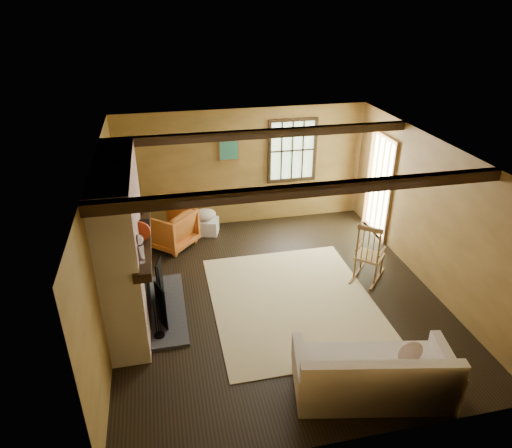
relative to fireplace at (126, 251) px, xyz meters
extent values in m
plane|color=black|center=(2.23, 0.00, -1.10)|extent=(5.50, 5.50, 0.00)
cube|color=olive|center=(2.23, 2.75, 0.10)|extent=(5.00, 0.02, 2.40)
cube|color=olive|center=(2.23, -2.75, 0.10)|extent=(5.00, 0.02, 2.40)
cube|color=olive|center=(-0.27, 0.00, 0.10)|extent=(0.02, 5.50, 2.40)
cube|color=olive|center=(4.73, 0.00, 0.10)|extent=(0.02, 5.50, 2.40)
cube|color=silver|center=(2.23, 0.00, 1.30)|extent=(5.00, 5.50, 0.02)
cube|color=black|center=(2.23, -1.20, 1.23)|extent=(5.00, 0.12, 0.14)
cube|color=black|center=(2.23, 1.20, 1.23)|extent=(5.00, 0.12, 0.14)
cube|color=black|center=(3.23, 2.72, 0.40)|extent=(1.02, 0.06, 1.32)
cube|color=#B2D09F|center=(3.23, 2.75, 0.40)|extent=(0.90, 0.01, 1.20)
cube|color=black|center=(3.23, 2.73, 0.40)|extent=(0.90, 0.03, 0.02)
cube|color=olive|center=(4.70, 1.70, -0.10)|extent=(0.06, 1.00, 2.06)
cube|color=#B2D09F|center=(4.73, 1.70, -0.10)|extent=(0.01, 0.80, 1.85)
cube|color=olive|center=(1.93, 2.72, 0.50)|extent=(0.42, 0.03, 0.42)
cube|color=#246E6C|center=(1.93, 2.71, 0.50)|extent=(0.36, 0.01, 0.36)
cube|color=#9D443D|center=(-0.02, 0.00, 0.10)|extent=(0.50, 2.20, 2.40)
cube|color=black|center=(0.05, 0.00, -0.65)|extent=(0.38, 1.00, 0.85)
cube|color=#3C3C41|center=(0.48, 0.00, -1.08)|extent=(0.55, 1.80, 0.05)
cube|color=black|center=(0.26, 0.00, 0.25)|extent=(0.22, 2.30, 0.12)
cube|color=black|center=(0.41, -0.40, -0.72)|extent=(0.14, 0.32, 0.67)
cube|color=black|center=(0.41, -0.05, -0.72)|extent=(0.04, 0.33, 0.67)
cube|color=black|center=(0.41, 0.29, -0.72)|extent=(0.10, 0.33, 0.67)
cylinder|color=black|center=(0.35, -0.64, -1.04)|extent=(0.15, 0.15, 0.02)
cylinder|color=black|center=(0.32, -0.67, -0.74)|extent=(0.01, 0.01, 0.63)
cylinder|color=black|center=(0.35, -0.64, -0.74)|extent=(0.01, 0.01, 0.63)
cylinder|color=black|center=(0.38, -0.61, -0.74)|extent=(0.01, 0.01, 0.63)
cylinder|color=silver|center=(0.25, -0.85, 0.43)|extent=(0.11, 0.11, 0.24)
sphere|color=silver|center=(0.25, -0.85, 0.62)|extent=(0.13, 0.13, 0.13)
cylinder|color=#BF3715|center=(0.25, -0.29, 0.44)|extent=(0.28, 0.09, 0.28)
cube|color=black|center=(0.25, 0.02, 0.37)|extent=(0.24, 0.16, 0.13)
cylinder|color=black|center=(0.25, 0.54, 0.35)|extent=(0.08, 0.08, 0.09)
cylinder|color=black|center=(0.25, 0.62, 0.35)|extent=(0.07, 0.07, 0.08)
cube|color=#CBB387|center=(2.43, -0.20, -1.10)|extent=(2.50, 3.00, 0.01)
cube|color=tan|center=(3.88, 0.21, -0.70)|extent=(0.59, 0.59, 0.04)
cube|color=olive|center=(3.76, 0.08, -0.10)|extent=(0.33, 0.31, 0.07)
cylinder|color=olive|center=(4.13, 0.22, -0.90)|extent=(0.03, 0.03, 0.39)
cylinder|color=olive|center=(3.87, 0.46, -0.90)|extent=(0.03, 0.03, 0.39)
cylinder|color=olive|center=(3.89, -0.05, -0.90)|extent=(0.03, 0.03, 0.39)
cylinder|color=olive|center=(3.63, 0.20, -0.90)|extent=(0.03, 0.03, 0.39)
cylinder|color=olive|center=(3.89, -0.05, -0.39)|extent=(0.03, 0.03, 0.67)
cylinder|color=olive|center=(3.63, 0.20, -0.39)|extent=(0.03, 0.03, 0.67)
cylinder|color=olive|center=(3.82, 0.02, -0.41)|extent=(0.02, 0.02, 0.55)
cylinder|color=olive|center=(3.76, 0.08, -0.41)|extent=(0.02, 0.02, 0.55)
cylinder|color=olive|center=(3.69, 0.14, -0.41)|extent=(0.02, 0.02, 0.55)
cube|color=olive|center=(4.02, 0.07, -0.55)|extent=(0.28, 0.30, 0.03)
cube|color=olive|center=(3.73, 0.34, -0.55)|extent=(0.28, 0.30, 0.03)
cube|color=olive|center=(4.01, 0.09, -1.09)|extent=(0.54, 0.58, 0.03)
cube|color=olive|center=(3.75, 0.33, -1.09)|extent=(0.54, 0.58, 0.03)
cube|color=silver|center=(2.84, -2.14, -0.90)|extent=(1.96, 1.16, 0.40)
cube|color=silver|center=(2.78, -2.48, -0.60)|extent=(1.83, 0.49, 0.51)
cube|color=silver|center=(1.99, -1.97, -0.72)|extent=(0.29, 0.84, 0.37)
cube|color=silver|center=(3.70, -2.30, -0.72)|extent=(0.29, 0.84, 0.37)
ellipsoid|color=silver|center=(3.31, -2.13, -0.60)|extent=(0.35, 0.18, 0.33)
cylinder|color=brown|center=(0.30, 2.60, -1.05)|extent=(0.37, 0.11, 0.11)
cylinder|color=brown|center=(0.42, 2.60, -1.05)|extent=(0.37, 0.11, 0.11)
cylinder|color=brown|center=(0.53, 2.60, -1.05)|extent=(0.37, 0.11, 0.11)
cylinder|color=brown|center=(0.30, 2.60, -0.94)|extent=(0.37, 0.11, 0.11)
cylinder|color=brown|center=(0.42, 2.60, -0.94)|extent=(0.37, 0.11, 0.11)
cylinder|color=brown|center=(0.53, 2.60, -0.94)|extent=(0.37, 0.11, 0.11)
cube|color=white|center=(1.35, 2.39, -0.95)|extent=(0.58, 0.50, 0.30)
ellipsoid|color=silver|center=(1.35, 2.39, -0.69)|extent=(0.54, 0.48, 0.22)
imported|color=#BF6026|center=(0.66, 2.02, -0.73)|extent=(1.13, 1.13, 0.74)
camera|label=1|loc=(0.61, -5.82, 3.26)|focal=32.00mm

